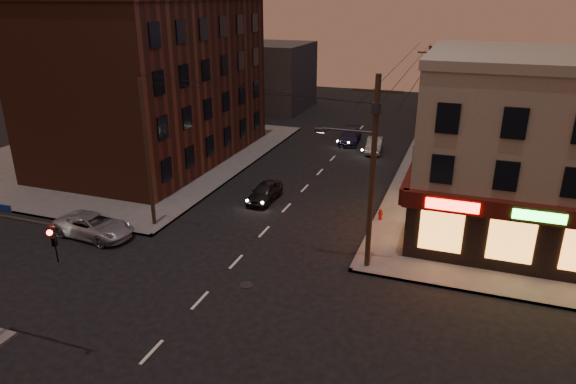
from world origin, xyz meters
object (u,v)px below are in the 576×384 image
at_px(suv_cross, 94,226).
at_px(fire_hydrant, 380,214).
at_px(sedan_mid, 374,145).
at_px(sedan_far, 350,136).
at_px(sedan_near, 265,192).

distance_m(suv_cross, fire_hydrant, 17.55).
distance_m(sedan_mid, sedan_far, 3.66).
relative_size(sedan_mid, sedan_far, 0.88).
distance_m(sedan_near, fire_hydrant, 8.31).
xyz_separation_m(suv_cross, sedan_mid, (12.35, 23.18, -0.04)).
xyz_separation_m(sedan_near, sedan_mid, (4.93, 14.48, -0.01)).
bearing_deg(suv_cross, sedan_far, -15.24).
bearing_deg(suv_cross, sedan_mid, -22.81).
relative_size(sedan_mid, fire_hydrant, 5.38).
distance_m(sedan_near, sedan_mid, 15.30).
xyz_separation_m(suv_cross, sedan_far, (9.51, 25.50, -0.04)).
height_order(suv_cross, sedan_far, suv_cross).
bearing_deg(fire_hydrant, suv_cross, -153.32).
bearing_deg(sedan_far, fire_hydrant, -75.11).
bearing_deg(sedan_near, suv_cross, -129.50).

